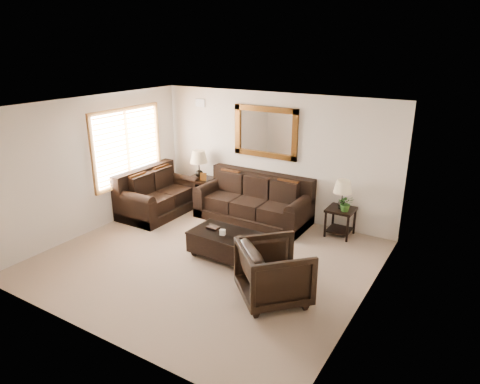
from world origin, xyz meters
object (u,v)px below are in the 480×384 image
Objects in this scene: loveseat at (157,197)px; coffee_table at (228,243)px; armchair at (274,270)px; end_table_left at (199,170)px; sofa at (254,204)px; end_table_right at (342,200)px.

loveseat is 1.28× the size of coffee_table.
loveseat is at bearing 19.66° from armchair.
coffee_table is 1.51m from armchair.
end_table_left is at bearing -28.84° from loveseat.
sofa is 1.91m from end_table_right.
end_table_left is 4.29m from armchair.
sofa is 1.36× the size of loveseat.
sofa is 3.09m from armchair.
end_table_right is at bearing 56.18° from coffee_table.
end_table_left reaches higher than end_table_right.
armchair is at bearing -38.67° from end_table_left.
loveseat is 4.08m from end_table_right.
end_table_right is 1.17× the size of armchair.
end_table_right is at bearing -47.98° from armchair.
end_table_right reaches higher than loveseat.
sofa is 2.11× the size of end_table_right.
end_table_right reaches higher than coffee_table.
armchair is (1.77, -2.53, 0.13)m from sofa.
loveseat is at bearing -159.16° from sofa.
end_table_right reaches higher than sofa.
loveseat is 4.23m from armchair.
sofa is 1.74× the size of coffee_table.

